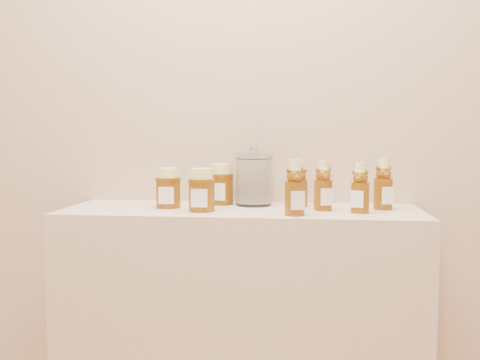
% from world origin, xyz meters
% --- Properties ---
extents(wall_back, '(3.50, 0.02, 2.70)m').
position_xyz_m(wall_back, '(0.00, 1.75, 1.35)').
color(wall_back, tan).
rests_on(wall_back, ground).
extents(display_table, '(1.20, 0.40, 0.90)m').
position_xyz_m(display_table, '(0.00, 1.55, 0.45)').
color(display_table, '#C3AA8E').
rests_on(display_table, ground).
extents(bear_bottle_back_left, '(0.06, 0.06, 0.17)m').
position_xyz_m(bear_bottle_back_left, '(0.19, 1.64, 0.99)').
color(bear_bottle_back_left, '#5C3007').
rests_on(bear_bottle_back_left, display_table).
extents(bear_bottle_back_mid, '(0.08, 0.08, 0.19)m').
position_xyz_m(bear_bottle_back_mid, '(0.27, 1.55, 0.99)').
color(bear_bottle_back_mid, '#5C3007').
rests_on(bear_bottle_back_mid, display_table).
extents(bear_bottle_back_right, '(0.09, 0.09, 0.19)m').
position_xyz_m(bear_bottle_back_right, '(0.47, 1.59, 1.00)').
color(bear_bottle_back_right, '#5C3007').
rests_on(bear_bottle_back_right, display_table).
extents(bear_bottle_front_left, '(0.08, 0.08, 0.19)m').
position_xyz_m(bear_bottle_front_left, '(0.18, 1.42, 1.00)').
color(bear_bottle_front_left, '#5C3007').
rests_on(bear_bottle_front_left, display_table).
extents(bear_bottle_front_right, '(0.08, 0.08, 0.18)m').
position_xyz_m(bear_bottle_front_right, '(0.39, 1.50, 0.99)').
color(bear_bottle_front_right, '#5C3007').
rests_on(bear_bottle_front_right, display_table).
extents(honey_jar_left, '(0.09, 0.09, 0.14)m').
position_xyz_m(honey_jar_left, '(-0.25, 1.55, 0.97)').
color(honey_jar_left, '#5C3007').
rests_on(honey_jar_left, display_table).
extents(honey_jar_back, '(0.10, 0.10, 0.15)m').
position_xyz_m(honey_jar_back, '(-0.09, 1.66, 0.97)').
color(honey_jar_back, '#5C3007').
rests_on(honey_jar_back, display_table).
extents(honey_jar_front, '(0.09, 0.09, 0.14)m').
position_xyz_m(honey_jar_front, '(-0.12, 1.48, 0.97)').
color(honey_jar_front, '#5C3007').
rests_on(honey_jar_front, display_table).
extents(glass_canister, '(0.15, 0.15, 0.20)m').
position_xyz_m(glass_canister, '(0.03, 1.64, 1.00)').
color(glass_canister, white).
rests_on(glass_canister, display_table).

